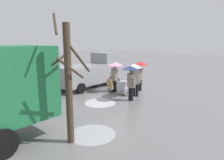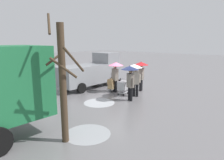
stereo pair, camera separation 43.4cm
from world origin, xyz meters
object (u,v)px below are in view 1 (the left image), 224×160
Objects in this scene: cargo_van_parked_right at (90,72)px; pedestrian_pink_side at (140,69)px; pedestrian_white_side at (135,72)px; pedestrian_black_side at (115,70)px; bare_tree_near at (69,82)px; hand_dolly_boxes at (111,84)px; shopping_cart_vendor at (123,86)px; pedestrian_far_side at (131,75)px.

pedestrian_pink_side is (-3.68, -1.39, 0.41)m from cargo_van_parked_right.
pedestrian_white_side is at bearing 178.68° from cargo_van_parked_right.
pedestrian_black_side and pedestrian_white_side have the same top height.
bare_tree_near is (-1.59, 6.46, 0.59)m from pedestrian_white_side.
cargo_van_parked_right is at bearing -1.31° from pedestrian_black_side.
cargo_van_parked_right is at bearing -3.99° from hand_dolly_boxes.
pedestrian_pink_side is 1.00× the size of pedestrian_white_side.
pedestrian_white_side is at bearing -76.13° from bare_tree_near.
hand_dolly_boxes is at bearing 1.83° from pedestrian_white_side.
cargo_van_parked_right is 2.49× the size of pedestrian_black_side.
pedestrian_white_side reaches higher than shopping_cart_vendor.
pedestrian_far_side reaches higher than shopping_cart_vendor.
pedestrian_black_side is (1.15, 1.45, 0.00)m from pedestrian_pink_side.
pedestrian_white_side is (-1.93, -0.06, 1.03)m from hand_dolly_boxes.
shopping_cart_vendor is 0.47× the size of pedestrian_white_side.
pedestrian_black_side is 0.48× the size of bare_tree_near.
bare_tree_near is at bearing 131.52° from cargo_van_parked_right.
hand_dolly_boxes is 0.61× the size of pedestrian_white_side.
pedestrian_black_side is at bearing -25.70° from pedestrian_far_side.
pedestrian_black_side is at bearing -63.28° from bare_tree_near.
shopping_cart_vendor is 0.47× the size of pedestrian_black_side.
shopping_cart_vendor is at bearing 171.37° from pedestrian_black_side.
hand_dolly_boxes is (1.03, -0.02, -0.01)m from shopping_cart_vendor.
pedestrian_black_side is at bearing 178.69° from cargo_van_parked_right.
pedestrian_pink_side is at bearing -103.28° from shopping_cart_vendor.
pedestrian_white_side is at bearing 109.56° from pedestrian_pink_side.
bare_tree_near is (-3.53, 6.40, 1.62)m from hand_dolly_boxes.
hand_dolly_boxes is 1.06m from pedestrian_black_side.
cargo_van_parked_right reaches higher than shopping_cart_vendor.
pedestrian_far_side is at bearing 154.30° from pedestrian_black_side.
cargo_van_parked_right is at bearing -3.04° from shopping_cart_vendor.
bare_tree_near is at bearing 104.96° from pedestrian_pink_side.
pedestrian_far_side is at bearing 108.87° from pedestrian_pink_side.
pedestrian_pink_side is (-0.37, -1.57, 1.02)m from shopping_cart_vendor.
bare_tree_near is at bearing 103.87° from pedestrian_white_side.
pedestrian_black_side is 7.30m from bare_tree_near.
pedestrian_pink_side is at bearing -75.04° from bare_tree_near.
pedestrian_pink_side is 1.58m from pedestrian_white_side.
hand_dolly_boxes is 0.61× the size of pedestrian_pink_side.
hand_dolly_boxes is 7.48m from bare_tree_near.
pedestrian_far_side is (-0.82, 2.40, 0.00)m from pedestrian_pink_side.
pedestrian_white_side is at bearing 178.66° from pedestrian_black_side.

